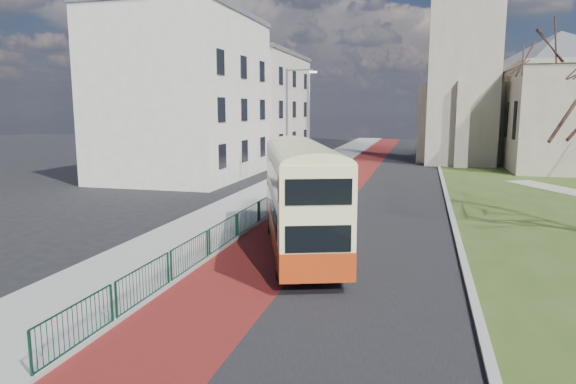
% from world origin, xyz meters
% --- Properties ---
extents(ground, '(160.00, 160.00, 0.00)m').
position_xyz_m(ground, '(0.00, 0.00, 0.00)').
color(ground, black).
rests_on(ground, ground).
extents(road_carriageway, '(9.00, 120.00, 0.01)m').
position_xyz_m(road_carriageway, '(1.50, 20.00, 0.01)').
color(road_carriageway, black).
rests_on(road_carriageway, ground).
extents(bus_lane, '(3.40, 120.00, 0.01)m').
position_xyz_m(bus_lane, '(-1.20, 20.00, 0.01)').
color(bus_lane, '#591414').
rests_on(bus_lane, ground).
extents(pavement_west, '(4.00, 120.00, 0.12)m').
position_xyz_m(pavement_west, '(-5.00, 20.00, 0.06)').
color(pavement_west, gray).
rests_on(pavement_west, ground).
extents(kerb_west, '(0.25, 120.00, 0.13)m').
position_xyz_m(kerb_west, '(-3.00, 20.00, 0.07)').
color(kerb_west, '#999993').
rests_on(kerb_west, ground).
extents(kerb_east, '(0.25, 80.00, 0.13)m').
position_xyz_m(kerb_east, '(6.10, 22.00, 0.07)').
color(kerb_east, '#999993').
rests_on(kerb_east, ground).
extents(pedestrian_railing, '(0.07, 24.00, 1.12)m').
position_xyz_m(pedestrian_railing, '(-2.95, 4.00, 0.55)').
color(pedestrian_railing, '#0C3825').
rests_on(pedestrian_railing, ground).
extents(gothic_church, '(16.38, 18.00, 40.00)m').
position_xyz_m(gothic_church, '(12.56, 38.00, 13.13)').
color(gothic_church, gray).
rests_on(gothic_church, ground).
extents(street_block_near, '(10.30, 14.30, 13.00)m').
position_xyz_m(street_block_near, '(-14.00, 22.00, 6.51)').
color(street_block_near, beige).
rests_on(street_block_near, ground).
extents(street_block_far, '(10.30, 16.30, 11.50)m').
position_xyz_m(street_block_far, '(-14.00, 38.00, 5.76)').
color(street_block_far, beige).
rests_on(street_block_far, ground).
extents(streetlamp, '(2.13, 0.18, 8.00)m').
position_xyz_m(streetlamp, '(-4.35, 18.00, 4.59)').
color(streetlamp, gray).
rests_on(streetlamp, pavement_west).
extents(bus, '(5.31, 9.91, 4.06)m').
position_xyz_m(bus, '(0.13, 2.61, 2.32)').
color(bus, '#AD3410').
rests_on(bus, ground).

